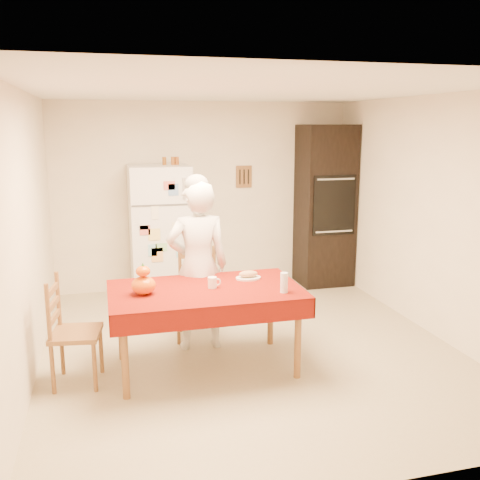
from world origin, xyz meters
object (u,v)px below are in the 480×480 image
object	(u,v)px
refrigerator	(160,232)
bread_plate	(248,278)
wine_glass	(284,283)
oven_cabinet	(325,206)
chair_far	(197,289)
chair_left	(68,327)
pumpkin_lower	(144,285)
coffee_mug	(212,283)
dining_table	(205,296)
seated_woman	(198,266)

from	to	relation	value
refrigerator	bread_plate	bearing A→B (deg)	-73.65
wine_glass	oven_cabinet	bearing A→B (deg)	59.98
chair_far	chair_left	size ratio (longest dim) A/B	1.00
chair_left	pumpkin_lower	distance (m)	0.73
coffee_mug	bread_plate	distance (m)	0.44
oven_cabinet	bread_plate	distance (m)	2.71
refrigerator	dining_table	xyz separation A→B (m)	(0.15, -2.25, -0.16)
oven_cabinet	dining_table	size ratio (longest dim) A/B	1.29
refrigerator	pumpkin_lower	world-z (taller)	refrigerator
refrigerator	bread_plate	size ratio (longest dim) A/B	7.08
dining_table	pumpkin_lower	size ratio (longest dim) A/B	8.09
refrigerator	chair_far	world-z (taller)	refrigerator
chair_far	chair_left	world-z (taller)	same
refrigerator	pumpkin_lower	distance (m)	2.31
oven_cabinet	seated_woman	world-z (taller)	oven_cabinet
oven_cabinet	wine_glass	size ratio (longest dim) A/B	12.50
seated_woman	dining_table	bearing A→B (deg)	87.93
oven_cabinet	wine_glass	world-z (taller)	oven_cabinet
oven_cabinet	bread_plate	bearing A→B (deg)	-128.66
coffee_mug	wine_glass	world-z (taller)	wine_glass
chair_left	wine_glass	world-z (taller)	chair_left
coffee_mug	wine_glass	xyz separation A→B (m)	(0.58, -0.28, 0.04)
dining_table	wine_glass	distance (m)	0.72
dining_table	chair_left	xyz separation A→B (m)	(-1.19, 0.01, -0.18)
refrigerator	bread_plate	world-z (taller)	refrigerator
chair_left	wine_glass	distance (m)	1.88
oven_cabinet	coffee_mug	world-z (taller)	oven_cabinet
coffee_mug	bread_plate	world-z (taller)	coffee_mug
oven_cabinet	chair_left	world-z (taller)	oven_cabinet
chair_left	bread_plate	bearing A→B (deg)	-74.93
coffee_mug	pumpkin_lower	distance (m)	0.61
chair_left	coffee_mug	world-z (taller)	chair_left
refrigerator	chair_far	size ratio (longest dim) A/B	1.79
chair_far	coffee_mug	bearing A→B (deg)	-77.02
dining_table	seated_woman	bearing A→B (deg)	87.31
coffee_mug	wine_glass	distance (m)	0.64
coffee_mug	chair_left	bearing A→B (deg)	179.76
dining_table	chair_left	bearing A→B (deg)	179.71
oven_cabinet	chair_far	size ratio (longest dim) A/B	2.32
bread_plate	chair_left	bearing A→B (deg)	-173.39
seated_woman	coffee_mug	size ratio (longest dim) A/B	16.77
oven_cabinet	bread_plate	size ratio (longest dim) A/B	9.17
chair_far	bread_plate	world-z (taller)	chair_far
oven_cabinet	coffee_mug	size ratio (longest dim) A/B	22.00
seated_woman	oven_cabinet	bearing A→B (deg)	-138.92
chair_left	pumpkin_lower	xyz separation A→B (m)	(0.64, -0.03, 0.33)
oven_cabinet	chair_left	distance (m)	4.07
bread_plate	refrigerator	bearing A→B (deg)	106.35
dining_table	chair_left	distance (m)	1.20
dining_table	pumpkin_lower	world-z (taller)	pumpkin_lower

